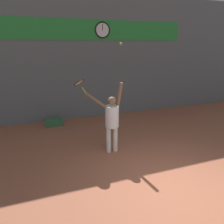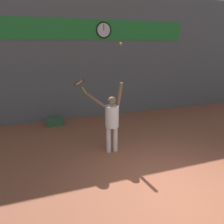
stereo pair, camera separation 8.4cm
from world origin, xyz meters
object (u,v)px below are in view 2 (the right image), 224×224
scoreboard_clock (104,30)px  tennis_ball (121,44)px  tennis_racket (80,83)px  equipment_bag (55,122)px  tennis_player (112,118)px

scoreboard_clock → tennis_ball: (-0.63, -3.51, -0.52)m
tennis_racket → equipment_bag: bearing=105.5°
scoreboard_clock → tennis_ball: size_ratio=9.30×
scoreboard_clock → equipment_bag: (-2.23, -0.57, -3.47)m
equipment_bag → tennis_ball: bearing=-61.4°
tennis_ball → equipment_bag: (-1.60, 2.94, -2.95)m
tennis_racket → tennis_ball: tennis_ball is taller
equipment_bag → scoreboard_clock: bearing=14.3°
scoreboard_clock → equipment_bag: size_ratio=0.98×
tennis_player → scoreboard_clock: bearing=76.1°
tennis_racket → equipment_bag: (-0.63, 2.26, -1.88)m
scoreboard_clock → tennis_player: bearing=-103.9°
scoreboard_clock → tennis_racket: (-1.61, -2.83, -1.59)m
tennis_racket → equipment_bag: size_ratio=0.66×
tennis_player → tennis_ball: tennis_ball is taller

